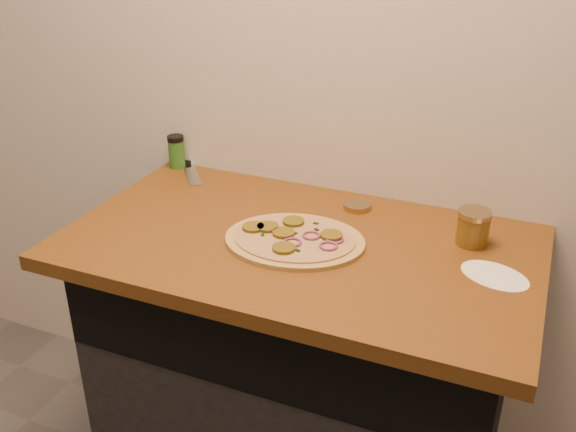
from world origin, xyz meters
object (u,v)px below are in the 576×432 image
at_px(pizza, 294,239).
at_px(chefs_knife, 188,165).
at_px(spice_shaker, 176,151).
at_px(salsa_jar, 473,227).

distance_m(pizza, chefs_knife, 0.61).
bearing_deg(spice_shaker, salsa_jar, -9.17).
relative_size(pizza, chefs_knife, 1.69).
bearing_deg(pizza, spice_shaker, 149.38).
bearing_deg(salsa_jar, chefs_knife, 169.61).
distance_m(chefs_knife, spice_shaker, 0.06).
bearing_deg(chefs_knife, spice_shaker, -153.94).
height_order(salsa_jar, spice_shaker, spice_shaker).
bearing_deg(pizza, chefs_knife, 146.66).
height_order(chefs_knife, spice_shaker, spice_shaker).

